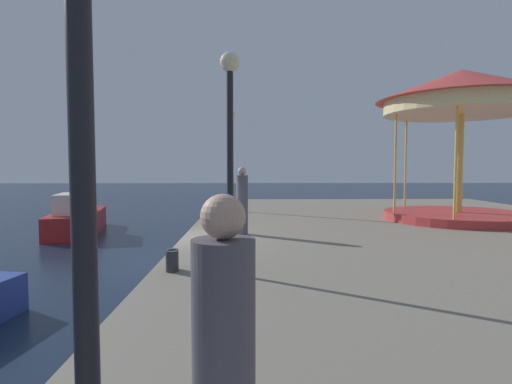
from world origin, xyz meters
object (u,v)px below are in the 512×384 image
Objects in this scene: person_by_the_water at (224,375)px; lamp_post_far_end at (232,143)px; motorboat_red at (77,218)px; lamp_post_mid_promenade at (230,122)px; carousel at (461,108)px; bollard_north at (172,261)px; bollard_south at (220,203)px; bollard_center at (172,260)px; person_far_corner at (242,203)px.

lamp_post_far_end is at bearing 92.09° from person_by_the_water.
motorboat_red is 1.30× the size of lamp_post_mid_promenade.
motorboat_red is 16.66m from person_by_the_water.
carousel is 15.19× the size of bollard_north.
carousel is 1.50× the size of lamp_post_mid_promenade.
lamp_post_far_end reaches higher than bollard_north.
bollard_north is at bearing -90.15° from bollard_south.
bollard_center is (-0.74, -10.51, -2.87)m from lamp_post_far_end.
bollard_center is (-1.14, 0.36, -2.59)m from lamp_post_mid_promenade.
motorboat_red is 15.84m from carousel.
lamp_post_mid_promenade reaches higher than person_far_corner.
lamp_post_mid_promenade is at bearing -54.73° from motorboat_red.
lamp_post_far_end reaches higher than motorboat_red.
bollard_south is at bearing 150.26° from carousel.
bollard_center is 0.22× the size of person_by_the_water.
lamp_post_far_end is at bearing 85.96° from bollard_center.
carousel is 9.25m from lamp_post_far_end.
person_far_corner reaches higher than motorboat_red.
person_by_the_water is at bearing -64.76° from motorboat_red.
person_by_the_water is at bearing -76.73° from bollard_center.
motorboat_red is 13.09× the size of bollard_south.
bollard_north is 4.52m from person_far_corner.
lamp_post_far_end is 11.30× the size of bollard_south.
motorboat_red is at bearing 143.32° from person_far_corner.
motorboat_red is at bearing 125.27° from lamp_post_mid_promenade.
person_by_the_water is at bearing -87.91° from lamp_post_mid_promenade.
lamp_post_mid_promenade is 2.85m from bollard_center.
person_far_corner is (0.15, 4.50, -1.85)m from lamp_post_mid_promenade.
lamp_post_far_end reaches higher than lamp_post_mid_promenade.
person_far_corner reaches higher than bollard_south.
person_by_the_water is (0.19, -5.29, -1.92)m from lamp_post_mid_promenade.
motorboat_red is 13.09× the size of bollard_center.
motorboat_red is 2.64× the size of person_far_corner.
lamp_post_mid_promenade is (-8.17, -7.55, -1.39)m from carousel.
bollard_center is (-9.31, -7.19, -3.97)m from carousel.
lamp_post_mid_promenade reaches higher than motorboat_red.
lamp_post_mid_promenade is at bearing -87.91° from lamp_post_far_end.
bollard_south is at bearing 89.85° from bollard_north.
bollard_south is (5.81, 3.09, 0.36)m from motorboat_red.
carousel reaches higher than lamp_post_far_end.
bollard_north is at bearing -58.75° from motorboat_red.
carousel is 11.21m from lamp_post_mid_promenade.
carousel reaches higher than lamp_post_mid_promenade.
lamp_post_mid_promenade is 5.63m from person_by_the_water.
person_by_the_water is 0.93× the size of person_far_corner.
person_by_the_water is (1.31, -5.52, 0.66)m from bollard_north.
lamp_post_mid_promenade is 2.04× the size of person_far_corner.
person_far_corner is at bearing -159.20° from carousel.
bollard_north is 0.13m from bollard_center.
bollard_north is 0.20× the size of person_far_corner.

